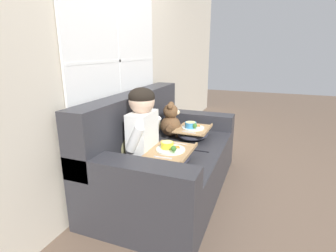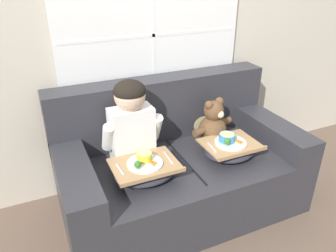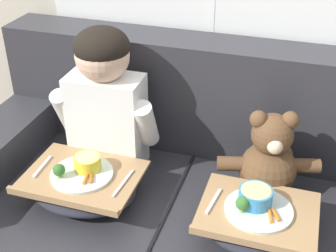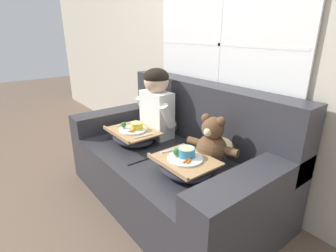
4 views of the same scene
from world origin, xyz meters
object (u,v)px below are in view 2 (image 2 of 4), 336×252
(child_figure, at_px, (131,118))
(teddy_bear, at_px, (213,124))
(lap_tray_teddy, at_px, (230,149))
(couch, at_px, (177,165))
(throw_pillow_behind_child, at_px, (124,130))
(throw_pillow_behind_teddy, at_px, (201,115))
(lap_tray_child, at_px, (145,170))

(child_figure, bearing_deg, teddy_bear, -0.33)
(teddy_bear, bearing_deg, lap_tray_teddy, -90.65)
(couch, height_order, child_figure, child_figure)
(child_figure, relative_size, lap_tray_teddy, 1.51)
(child_figure, relative_size, teddy_bear, 1.55)
(throw_pillow_behind_child, height_order, lap_tray_teddy, throw_pillow_behind_child)
(couch, distance_m, throw_pillow_behind_teddy, 0.49)
(lap_tray_child, bearing_deg, lap_tray_teddy, 0.01)
(couch, distance_m, child_figure, 0.57)
(couch, height_order, throw_pillow_behind_teddy, couch)
(teddy_bear, height_order, lap_tray_child, teddy_bear)
(throw_pillow_behind_child, relative_size, lap_tray_teddy, 0.82)
(teddy_bear, relative_size, lap_tray_child, 0.90)
(teddy_bear, bearing_deg, couch, -172.73)
(throw_pillow_behind_teddy, distance_m, lap_tray_child, 0.82)
(throw_pillow_behind_teddy, relative_size, teddy_bear, 0.78)
(child_figure, xyz_separation_m, lap_tray_teddy, (0.67, -0.25, -0.27))
(throw_pillow_behind_child, xyz_separation_m, teddy_bear, (0.68, -0.20, 0.00))
(couch, bearing_deg, throw_pillow_behind_teddy, 35.66)
(lap_tray_child, bearing_deg, throw_pillow_behind_child, 89.99)
(couch, distance_m, lap_tray_teddy, 0.43)
(throw_pillow_behind_child, relative_size, teddy_bear, 0.84)
(couch, xyz_separation_m, throw_pillow_behind_child, (-0.34, 0.24, 0.27))
(throw_pillow_behind_teddy, xyz_separation_m, lap_tray_child, (-0.68, -0.45, -0.09))
(lap_tray_teddy, bearing_deg, throw_pillow_behind_teddy, 89.81)
(throw_pillow_behind_teddy, xyz_separation_m, child_figure, (-0.68, -0.20, 0.19))
(throw_pillow_behind_teddy, bearing_deg, teddy_bear, -89.62)
(lap_tray_teddy, bearing_deg, lap_tray_child, -179.99)
(couch, relative_size, lap_tray_child, 4.07)
(lap_tray_child, distance_m, lap_tray_teddy, 0.67)
(throw_pillow_behind_child, distance_m, child_figure, 0.27)
(lap_tray_child, bearing_deg, child_figure, 89.98)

